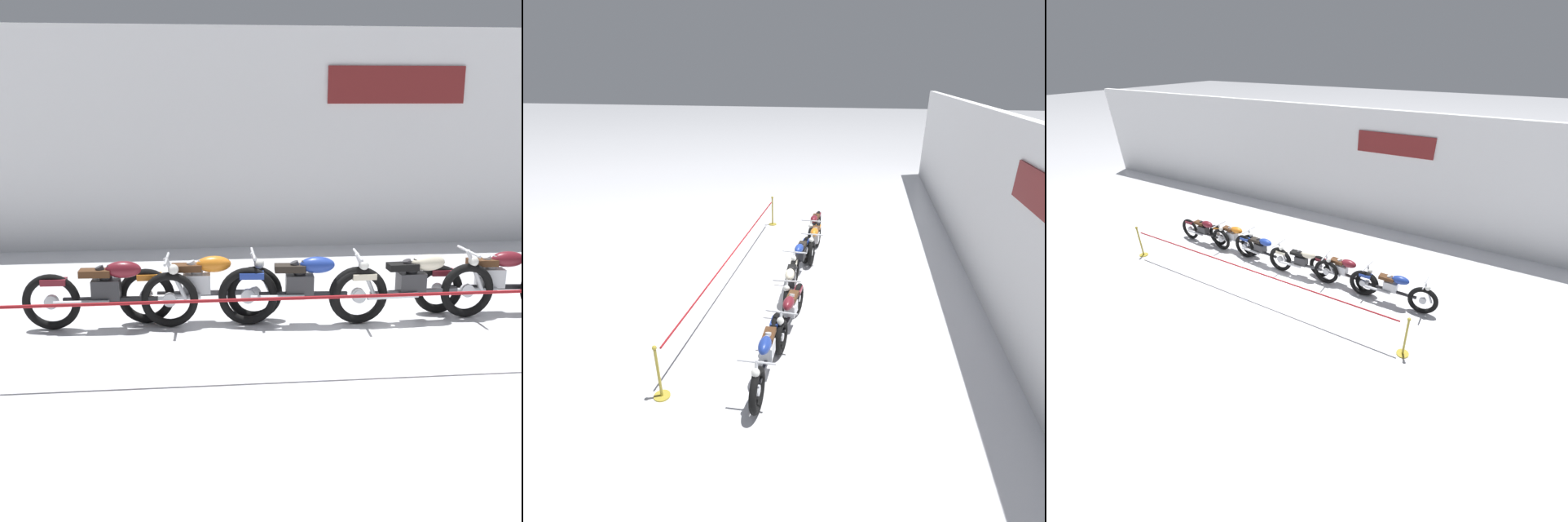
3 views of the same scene
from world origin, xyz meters
TOP-DOWN VIEW (x-y plane):
  - ground_plane at (0.00, 0.00)m, footprint 120.00×120.00m
  - back_wall at (0.00, 5.12)m, footprint 28.00×0.29m
  - motorcycle_maroon_0 at (-3.28, 0.57)m, footprint 2.27×0.62m
  - motorcycle_orange_1 at (-2.11, 0.72)m, footprint 2.20×0.62m
  - motorcycle_blue_2 at (-0.76, 0.48)m, footprint 2.25×0.62m
  - motorcycle_cream_3 at (0.75, 0.48)m, footprint 2.30×0.62m
  - motorcycle_maroon_4 at (1.96, 0.70)m, footprint 2.25×0.62m
  - stanchion_far_left at (-1.45, -1.11)m, footprint 8.81×0.28m

SIDE VIEW (x-z plane):
  - ground_plane at x=0.00m, z-range 0.00..0.00m
  - motorcycle_maroon_4 at x=1.96m, z-range -0.01..0.92m
  - motorcycle_orange_1 at x=-2.11m, z-range 0.00..0.95m
  - motorcycle_maroon_0 at x=-3.28m, z-range 0.00..0.96m
  - motorcycle_cream_3 at x=0.75m, z-range 0.00..0.96m
  - motorcycle_blue_2 at x=-0.76m, z-range 0.00..0.97m
  - stanchion_far_left at x=-1.45m, z-range 0.19..1.25m
  - back_wall at x=0.00m, z-range 0.00..4.20m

